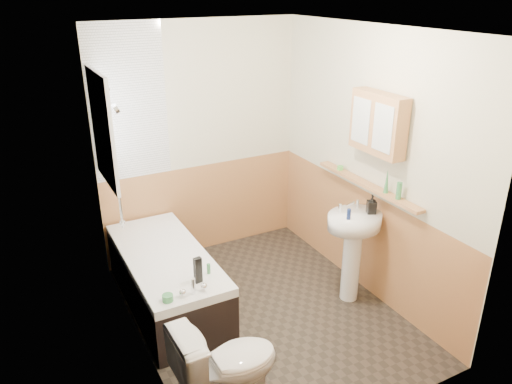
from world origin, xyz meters
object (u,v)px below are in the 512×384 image
pine_shelf (367,185)px  toilet (227,367)px  medicine_cabinet (378,123)px  bathtub (167,278)px  sink (353,239)px

pine_shelf → toilet: bearing=-156.2°
toilet → medicine_cabinet: medicine_cabinet is taller
medicine_cabinet → pine_shelf: bearing=74.5°
bathtub → pine_shelf: 2.04m
toilet → sink: sink is taller
sink → medicine_cabinet: medicine_cabinet is taller
medicine_cabinet → sink: bearing=-176.6°
bathtub → toilet: toilet is taller
toilet → bathtub: bearing=-2.5°
bathtub → sink: sink is taller
pine_shelf → bathtub: bearing=161.1°
bathtub → pine_shelf: bearing=-18.9°
sink → pine_shelf: 0.52m
toilet → sink: bearing=-68.1°
toilet → sink: size_ratio=0.75×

